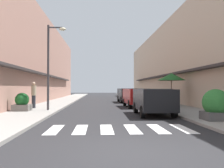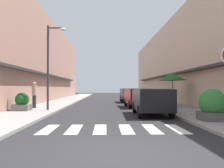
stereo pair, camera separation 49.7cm
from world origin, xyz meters
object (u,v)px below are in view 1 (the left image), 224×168
Objects in this scene: planter_midblock at (22,103)px; planter_far at (156,100)px; pedestrian_walking_near at (34,94)px; parked_car_far at (128,94)px; cafe_umbrella at (171,77)px; parked_car_near at (153,99)px; planter_corner at (216,105)px; parked_car_mid at (137,96)px; street_lamp at (51,58)px.

planter_midblock is 11.45m from planter_far.
pedestrian_walking_near reaches higher than planter_far.
cafe_umbrella is at bearing -69.77° from parked_car_far.
planter_midblock is (-7.74, 1.92, -0.32)m from parked_car_near.
cafe_umbrella is at bearing -77.33° from planter_far.
planter_corner is at bearing -55.75° from parked_car_near.
planter_midblock is at bearing 153.09° from planter_corner.
planter_corner is 11.89m from pedestrian_walking_near.
parked_car_mid is 7.78m from pedestrian_walking_near.
parked_car_near is 6.09m from cafe_umbrella.
parked_car_mid is at bearing 90.00° from parked_car_near.
street_lamp reaches higher than pedestrian_walking_near.
street_lamp is 9.20m from cafe_umbrella.
street_lamp is 2.98× the size of pedestrian_walking_near.
planter_far is (-0.09, 11.00, -0.27)m from planter_corner.
pedestrian_walking_near is at bearing -165.53° from parked_car_mid.
parked_car_mid is 6.51m from parked_car_far.
pedestrian_walking_near is (-9.54, -4.04, 0.59)m from planter_far.
parked_car_far is 11.33m from pedestrian_walking_near.
parked_car_far is at bearing 97.73° from planter_corner.
street_lamp is 2.13× the size of cafe_umbrella.
street_lamp is at bearing 13.65° from planter_midblock.
planter_far is at bearing 102.67° from cafe_umbrella.
parked_car_mid is at bearing 103.22° from planter_corner.
planter_far is 0.47× the size of pedestrian_walking_near.
planter_midblock is (-10.33, -3.40, -1.76)m from cafe_umbrella.
parked_car_mid is at bearing 168.62° from cafe_umbrella.
parked_car_far reaches higher than planter_far.
planter_midblock is 0.61× the size of pedestrian_walking_near.
pedestrian_walking_near reaches higher than parked_car_far.
parked_car_near is 1.06× the size of parked_car_mid.
planter_midblock is (-1.69, -0.41, -2.82)m from street_lamp.
parked_car_near reaches higher than planter_midblock.
planter_corner is 0.75× the size of pedestrian_walking_near.
cafe_umbrella is at bearing 19.08° from street_lamp.
planter_midblock reaches higher than planter_far.
planter_midblock is 2.04m from pedestrian_walking_near.
parked_car_far is 12.99m from planter_midblock.
pedestrian_walking_near reaches higher than parked_car_near.
planter_midblock is 1.28× the size of planter_far.
cafe_umbrella is at bearing 64.00° from parked_car_near.
parked_car_near is 2.32× the size of pedestrian_walking_near.
parked_car_mid is at bearing -133.79° from planter_far.
street_lamp is (-6.05, -3.51, 2.50)m from parked_car_mid.
pedestrian_walking_near reaches higher than parked_car_mid.
cafe_umbrella reaches higher than parked_car_near.
street_lamp is at bearing -145.18° from planter_far.
parked_car_near is at bearing -104.19° from planter_far.
parked_car_mid is 3.62× the size of planter_midblock.
planter_far is (2.00, -4.42, -0.42)m from parked_car_far.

